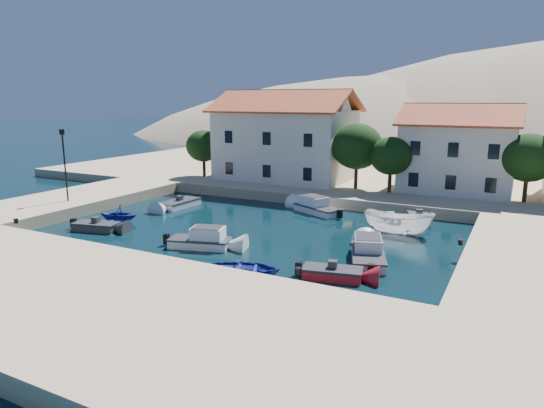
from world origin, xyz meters
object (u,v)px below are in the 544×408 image
at_px(building_mid, 459,147).
at_px(cabin_cruiser_east, 368,254).
at_px(lamppost, 64,158).
at_px(rowboat_south, 242,275).
at_px(cabin_cruiser_south, 200,240).
at_px(boat_east, 398,234).
at_px(building_left, 286,134).

relative_size(building_mid, cabin_cruiser_east, 2.05).
xyz_separation_m(lamppost, rowboat_south, (21.60, -6.32, -4.75)).
xyz_separation_m(cabin_cruiser_south, boat_east, (11.01, 9.39, -0.48)).
bearing_deg(cabin_cruiser_south, building_mid, 45.57).
relative_size(building_left, rowboat_south, 3.39).
relative_size(rowboat_south, cabin_cruiser_east, 0.85).
distance_m(building_left, cabin_cruiser_east, 26.68).
bearing_deg(cabin_cruiser_east, lamppost, 68.77).
bearing_deg(cabin_cruiser_south, rowboat_south, -47.22).
xyz_separation_m(cabin_cruiser_east, boat_east, (0.17, 7.02, -0.48)).
relative_size(cabin_cruiser_east, boat_east, 1.00).
distance_m(cabin_cruiser_south, rowboat_south, 6.07).
bearing_deg(lamppost, building_mid, 35.45).
relative_size(building_mid, boat_east, 2.05).
bearing_deg(building_mid, cabin_cruiser_east, -95.85).
xyz_separation_m(building_mid, lamppost, (-29.50, -21.00, -0.47)).
relative_size(rowboat_south, boat_east, 0.85).
distance_m(building_left, lamppost, 23.10).
xyz_separation_m(cabin_cruiser_south, cabin_cruiser_east, (10.84, 2.37, -0.00)).
xyz_separation_m(building_left, building_mid, (18.00, 1.00, -0.71)).
relative_size(lamppost, rowboat_south, 1.44).
height_order(building_left, cabin_cruiser_south, building_left).
xyz_separation_m(building_mid, cabin_cruiser_east, (-2.24, -21.82, -4.75)).
height_order(building_mid, lamppost, building_mid).
relative_size(cabin_cruiser_south, rowboat_south, 1.02).
relative_size(lamppost, cabin_cruiser_east, 1.21).
bearing_deg(building_mid, building_left, -176.82).
xyz_separation_m(building_mid, rowboat_south, (-7.90, -27.32, -5.22)).
bearing_deg(rowboat_south, building_mid, -38.63).
distance_m(rowboat_south, boat_east, 13.81).
bearing_deg(building_left, cabin_cruiser_east, -52.87).
xyz_separation_m(cabin_cruiser_south, rowboat_south, (5.18, -3.13, -0.48)).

